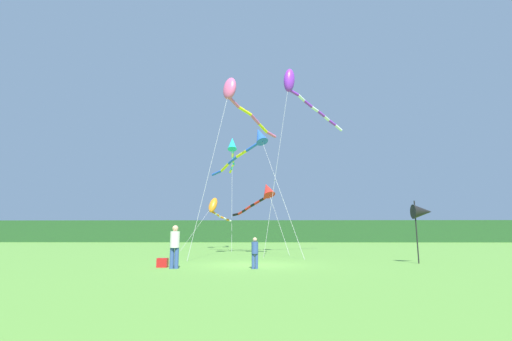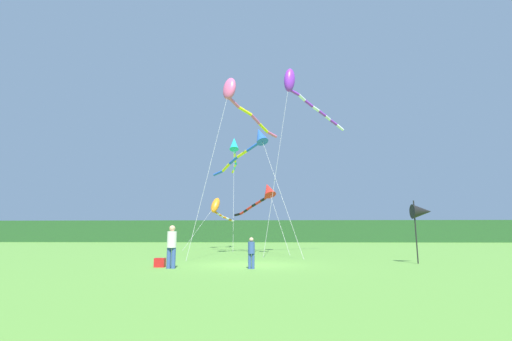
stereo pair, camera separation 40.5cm
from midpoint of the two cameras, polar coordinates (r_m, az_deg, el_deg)
ground_plane at (r=16.79m, az=-1.14°, el=-14.68°), size 120.00×120.00×0.00m
distant_treeline at (r=61.72m, az=0.55°, el=-9.58°), size 108.00×3.34×3.59m
person_adult at (r=15.33m, az=-13.47°, el=-11.26°), size 0.38×0.38×1.72m
person_child at (r=14.85m, az=-0.98°, el=-12.63°), size 0.27×0.27×1.24m
cooler_box at (r=16.08m, az=-15.28°, el=-13.88°), size 0.43×0.31×0.38m
banner_flag_pole at (r=19.20m, az=24.22°, el=-6.02°), size 0.90×0.70×2.97m
kite_cyan at (r=33.73m, az=-4.11°, el=3.68°), size 1.22×8.83×10.32m
kite_purple at (r=26.39m, az=5.80°, el=12.93°), size 6.46×6.64×12.88m
kite_rainbow at (r=23.96m, az=-3.80°, el=11.69°), size 4.94×7.67×11.33m
kite_orange at (r=35.71m, az=-6.94°, el=-5.73°), size 3.50×8.16×5.03m
kite_red at (r=27.10m, az=0.72°, el=-3.73°), size 4.41×7.64×5.24m
kite_blue at (r=25.29m, az=-0.99°, el=4.45°), size 6.50×9.00×8.71m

